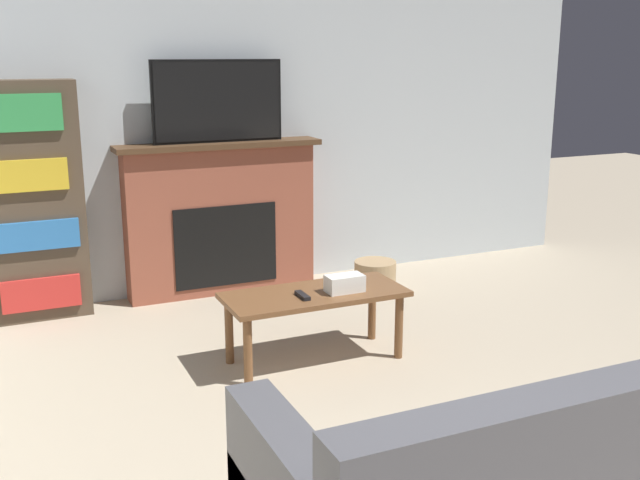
# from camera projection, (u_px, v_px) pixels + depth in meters

# --- Properties ---
(wall_back) EXTENTS (6.15, 0.06, 2.70)m
(wall_back) POSITION_uv_depth(u_px,v_px,m) (232.00, 112.00, 5.64)
(wall_back) COLOR silver
(wall_back) RESTS_ON ground_plane
(fireplace) EXTENTS (1.53, 0.28, 1.15)m
(fireplace) POSITION_uv_depth(u_px,v_px,m) (221.00, 218.00, 5.64)
(fireplace) COLOR brown
(fireplace) RESTS_ON ground_plane
(tv) EXTENTS (0.97, 0.03, 0.59)m
(tv) POSITION_uv_depth(u_px,v_px,m) (218.00, 101.00, 5.41)
(tv) COLOR black
(tv) RESTS_ON fireplace
(couch) EXTENTS (2.40, 0.93, 0.86)m
(couch) POSITION_uv_depth(u_px,v_px,m) (584.00, 478.00, 2.73)
(couch) COLOR #4C4C51
(couch) RESTS_ON ground_plane
(coffee_table) EXTENTS (1.07, 0.46, 0.43)m
(coffee_table) POSITION_uv_depth(u_px,v_px,m) (315.00, 302.00, 4.39)
(coffee_table) COLOR brown
(coffee_table) RESTS_ON ground_plane
(tissue_box) EXTENTS (0.22, 0.12, 0.10)m
(tissue_box) POSITION_uv_depth(u_px,v_px,m) (345.00, 283.00, 4.37)
(tissue_box) COLOR white
(tissue_box) RESTS_ON coffee_table
(remote_control) EXTENTS (0.04, 0.15, 0.02)m
(remote_control) POSITION_uv_depth(u_px,v_px,m) (302.00, 295.00, 4.28)
(remote_control) COLOR black
(remote_control) RESTS_ON coffee_table
(bookshelf) EXTENTS (0.67, 0.29, 1.62)m
(bookshelf) POSITION_uv_depth(u_px,v_px,m) (32.00, 202.00, 5.04)
(bookshelf) COLOR #4C3D2D
(bookshelf) RESTS_ON ground_plane
(storage_basket) EXTENTS (0.32, 0.32, 0.22)m
(storage_basket) POSITION_uv_depth(u_px,v_px,m) (375.00, 275.00, 5.81)
(storage_basket) COLOR tan
(storage_basket) RESTS_ON ground_plane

